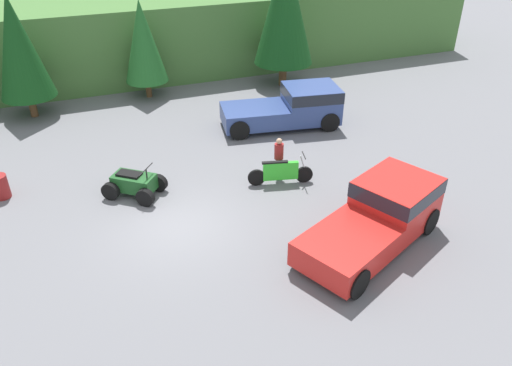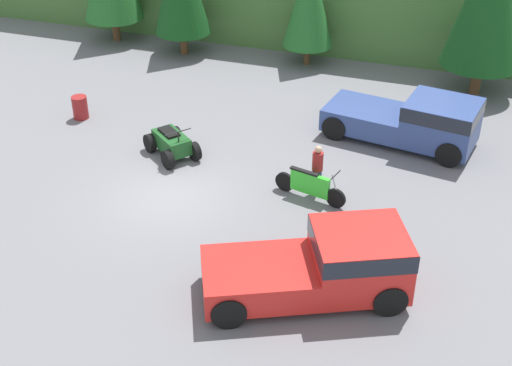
{
  "view_description": "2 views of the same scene",
  "coord_description": "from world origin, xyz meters",
  "px_view_note": "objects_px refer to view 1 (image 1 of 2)",
  "views": [
    {
      "loc": [
        -2.35,
        -13.39,
        9.76
      ],
      "look_at": [
        2.83,
        0.2,
        0.95
      ],
      "focal_mm": 35.0,
      "sensor_mm": 36.0,
      "label": 1
    },
    {
      "loc": [
        8.62,
        -17.03,
        12.24
      ],
      "look_at": [
        2.83,
        0.2,
        0.95
      ],
      "focal_mm": 50.0,
      "sensor_mm": 36.0,
      "label": 2
    }
  ],
  "objects_px": {
    "quad_atv": "(134,184)",
    "steel_barrel": "(0,187)",
    "pickup_truck_red": "(380,214)",
    "pickup_truck_second": "(293,106)",
    "dirt_bike": "(281,172)",
    "rider_person": "(279,157)"
  },
  "relations": [
    {
      "from": "quad_atv",
      "to": "steel_barrel",
      "type": "xyz_separation_m",
      "value": [
        -4.5,
        1.55,
        -0.03
      ]
    },
    {
      "from": "pickup_truck_red",
      "to": "quad_atv",
      "type": "distance_m",
      "value": 8.64
    },
    {
      "from": "pickup_truck_red",
      "to": "pickup_truck_second",
      "type": "xyz_separation_m",
      "value": [
        1.06,
        8.88,
        0.0
      ]
    },
    {
      "from": "pickup_truck_second",
      "to": "dirt_bike",
      "type": "height_order",
      "value": "pickup_truck_second"
    },
    {
      "from": "pickup_truck_red",
      "to": "steel_barrel",
      "type": "xyz_separation_m",
      "value": [
        -11.25,
        6.92,
        -0.52
      ]
    },
    {
      "from": "pickup_truck_second",
      "to": "steel_barrel",
      "type": "bearing_deg",
      "value": -161.82
    },
    {
      "from": "pickup_truck_red",
      "to": "dirt_bike",
      "type": "xyz_separation_m",
      "value": [
        -1.53,
        4.23,
        -0.48
      ]
    },
    {
      "from": "rider_person",
      "to": "steel_barrel",
      "type": "height_order",
      "value": "rider_person"
    },
    {
      "from": "pickup_truck_second",
      "to": "rider_person",
      "type": "relative_size",
      "value": 3.35
    },
    {
      "from": "steel_barrel",
      "to": "pickup_truck_second",
      "type": "bearing_deg",
      "value": 9.05
    },
    {
      "from": "rider_person",
      "to": "pickup_truck_second",
      "type": "bearing_deg",
      "value": 87.86
    },
    {
      "from": "pickup_truck_second",
      "to": "rider_person",
      "type": "distance_m",
      "value": 4.9
    },
    {
      "from": "dirt_bike",
      "to": "rider_person",
      "type": "xyz_separation_m",
      "value": [
        0.1,
        0.44,
        0.42
      ]
    },
    {
      "from": "dirt_bike",
      "to": "steel_barrel",
      "type": "bearing_deg",
      "value": 178.09
    },
    {
      "from": "pickup_truck_red",
      "to": "dirt_bike",
      "type": "distance_m",
      "value": 4.52
    },
    {
      "from": "pickup_truck_red",
      "to": "rider_person",
      "type": "bearing_deg",
      "value": 81.99
    },
    {
      "from": "rider_person",
      "to": "steel_barrel",
      "type": "bearing_deg",
      "value": -164.61
    },
    {
      "from": "pickup_truck_red",
      "to": "steel_barrel",
      "type": "height_order",
      "value": "pickup_truck_red"
    },
    {
      "from": "quad_atv",
      "to": "steel_barrel",
      "type": "height_order",
      "value": "quad_atv"
    },
    {
      "from": "quad_atv",
      "to": "steel_barrel",
      "type": "distance_m",
      "value": 4.76
    },
    {
      "from": "steel_barrel",
      "to": "rider_person",
      "type": "bearing_deg",
      "value": -12.94
    },
    {
      "from": "pickup_truck_second",
      "to": "dirt_bike",
      "type": "xyz_separation_m",
      "value": [
        -2.58,
        -4.66,
        -0.48
      ]
    }
  ]
}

